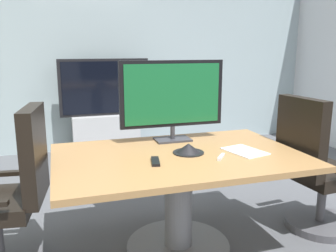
{
  "coord_description": "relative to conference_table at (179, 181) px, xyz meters",
  "views": [
    {
      "loc": [
        -0.82,
        -1.97,
        1.45
      ],
      "look_at": [
        -0.02,
        0.55,
        0.87
      ],
      "focal_mm": 38.21,
      "sensor_mm": 36.0,
      "label": 1
    }
  ],
  "objects": [
    {
      "name": "wall_back_glass_partition",
      "position": [
        0.02,
        2.94,
        0.94
      ],
      "size": [
        6.24,
        0.1,
        2.92
      ],
      "primitive_type": "cube",
      "color": "#9EB2B7",
      "rests_on": "ground"
    },
    {
      "name": "conference_table",
      "position": [
        0.0,
        0.0,
        0.0
      ],
      "size": [
        1.71,
        1.11,
        0.72
      ],
      "color": "olive",
      "rests_on": "ground"
    },
    {
      "name": "office_chair_left",
      "position": [
        -1.12,
        0.1,
        -0.06
      ],
      "size": [
        0.62,
        0.6,
        1.09
      ],
      "rotation": [
        0.0,
        0.0,
        -1.7
      ],
      "color": "#4C4C51",
      "rests_on": "ground"
    },
    {
      "name": "office_chair_right",
      "position": [
        1.12,
        -0.06,
        -0.06
      ],
      "size": [
        0.61,
        0.59,
        1.09
      ],
      "rotation": [
        0.0,
        0.0,
        1.65
      ],
      "color": "#4C4C51",
      "rests_on": "ground"
    },
    {
      "name": "tv_monitor",
      "position": [
        0.08,
        0.38,
        0.56
      ],
      "size": [
        0.84,
        0.18,
        0.64
      ],
      "color": "#333338",
      "rests_on": "conference_table"
    },
    {
      "name": "wall_display_unit",
      "position": [
        -0.16,
        2.59,
        -0.08
      ],
      "size": [
        1.2,
        0.36,
        1.31
      ],
      "color": "#B7BABC",
      "rests_on": "ground"
    },
    {
      "name": "conference_phone",
      "position": [
        0.07,
        0.01,
        0.23
      ],
      "size": [
        0.22,
        0.22,
        0.07
      ],
      "color": "black",
      "rests_on": "conference_table"
    },
    {
      "name": "remote_control",
      "position": [
        -0.21,
        -0.13,
        0.21
      ],
      "size": [
        0.08,
        0.18,
        0.02
      ],
      "primitive_type": "cube",
      "rotation": [
        0.0,
        0.0,
        -0.21
      ],
      "color": "black",
      "rests_on": "conference_table"
    },
    {
      "name": "whiteboard_marker",
      "position": [
        0.24,
        -0.18,
        0.21
      ],
      "size": [
        0.1,
        0.11,
        0.02
      ],
      "primitive_type": "cube",
      "rotation": [
        0.0,
        0.0,
        0.88
      ],
      "color": "silver",
      "rests_on": "conference_table"
    },
    {
      "name": "paper_notepad",
      "position": [
        0.47,
        -0.09,
        0.2
      ],
      "size": [
        0.28,
        0.34,
        0.01
      ],
      "primitive_type": "cube",
      "rotation": [
        0.0,
        0.0,
        0.24
      ],
      "color": "white",
      "rests_on": "conference_table"
    }
  ]
}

